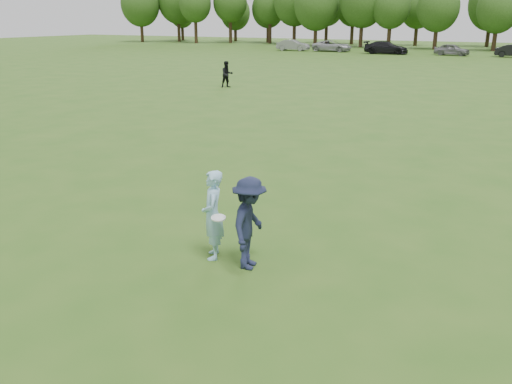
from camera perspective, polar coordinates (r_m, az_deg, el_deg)
ground at (r=10.83m, az=-3.52°, el=-6.13°), size 200.00×200.00×0.00m
thrower at (r=10.23m, az=-4.57°, el=-2.43°), size 0.68×0.75×1.72m
defender at (r=9.79m, az=-0.70°, el=-3.32°), size 0.84×1.21×1.73m
player_far_a at (r=36.02m, az=-3.07°, el=12.27°), size 1.00×1.03×1.67m
car_b at (r=75.71m, az=3.91°, el=15.16°), size 4.46×1.78×1.44m
car_c at (r=74.46m, az=8.01°, el=14.98°), size 5.14×2.40×1.43m
car_d at (r=70.72m, az=13.53°, el=14.57°), size 5.39×2.36×1.54m
car_e at (r=70.10m, az=19.93°, el=13.91°), size 4.21×2.16×1.37m
disc_in_play at (r=9.90m, az=-3.99°, el=-2.73°), size 0.28×0.28×0.08m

